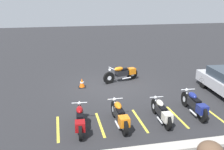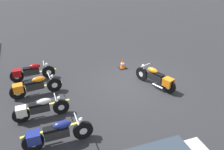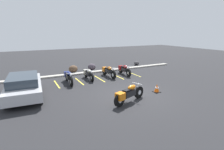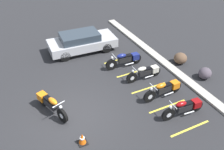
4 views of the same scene
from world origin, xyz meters
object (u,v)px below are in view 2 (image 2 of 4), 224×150
parked_bike_0 (55,134)px  parked_bike_3 (30,72)px  motorcycle_orange_featured (157,78)px  parked_bike_1 (38,109)px  parked_bike_2 (33,86)px  traffic_cone (123,64)px

parked_bike_0 → parked_bike_3: parked_bike_0 is taller
motorcycle_orange_featured → parked_bike_3: size_ratio=1.03×
parked_bike_1 → parked_bike_2: 1.74m
parked_bike_0 → parked_bike_1: (1.63, 0.34, -0.04)m
parked_bike_0 → parked_bike_1: 1.67m
parked_bike_0 → parked_bike_2: 3.39m
parked_bike_2 → parked_bike_3: size_ratio=1.04×
parked_bike_2 → parked_bike_3: parked_bike_2 is taller
parked_bike_1 → parked_bike_3: bearing=92.3°
parked_bike_1 → traffic_cone: (2.72, -4.80, -0.20)m
parked_bike_0 → parked_bike_2: bearing=98.6°
parked_bike_0 → traffic_cone: 6.24m
motorcycle_orange_featured → parked_bike_3: (3.02, 5.44, -0.03)m
parked_bike_0 → parked_bike_3: 4.92m
parked_bike_3 → motorcycle_orange_featured: bearing=-24.5°
traffic_cone → parked_bike_2: bearing=101.6°
parked_bike_1 → parked_bike_3: parked_bike_3 is taller
parked_bike_1 → parked_bike_2: bearing=92.3°
parked_bike_0 → parked_bike_2: size_ratio=1.02×
parked_bike_1 → traffic_cone: parked_bike_1 is taller
parked_bike_0 → parked_bike_2: parked_bike_0 is taller
parked_bike_1 → traffic_cone: 5.53m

